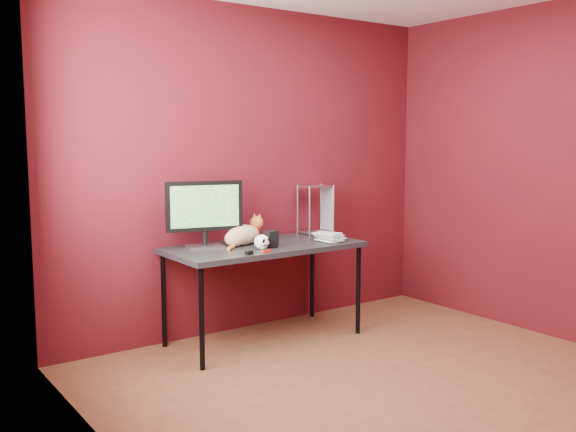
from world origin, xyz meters
TOP-DOWN VIEW (x-y plane):
  - room at (0.00, 0.00)m, footprint 3.52×3.52m
  - desk at (-0.15, 1.37)m, footprint 1.50×0.70m
  - monitor at (-0.59, 1.50)m, footprint 0.56×0.24m
  - cat at (-0.29, 1.45)m, footprint 0.44×0.30m
  - skull_mug at (-0.28, 1.20)m, footprint 0.11×0.11m
  - speaker at (-0.17, 1.24)m, footprint 0.11×0.11m
  - book_stack at (0.28, 1.20)m, footprint 0.21×0.24m
  - wire_rack at (0.52, 1.59)m, footprint 0.26×0.22m
  - pocket_knife at (-0.32, 1.08)m, footprint 0.09×0.04m
  - black_gadget at (-0.47, 1.08)m, footprint 0.06×0.05m
  - washer at (-0.30, 1.16)m, footprint 0.04×0.04m

SIDE VIEW (x-z plane):
  - desk at x=-0.15m, z-range 0.32..1.07m
  - washer at x=-0.30m, z-range 0.75..0.75m
  - pocket_knife at x=-0.32m, z-range 0.75..0.77m
  - black_gadget at x=-0.47m, z-range 0.75..0.78m
  - skull_mug at x=-0.28m, z-range 0.75..0.86m
  - speaker at x=-0.17m, z-range 0.75..0.87m
  - cat at x=-0.29m, z-range 0.71..0.94m
  - wire_rack at x=0.52m, z-range 0.75..1.16m
  - monitor at x=-0.59m, z-range 0.78..1.27m
  - book_stack at x=0.28m, z-range 0.75..1.55m
  - room at x=0.00m, z-range 0.14..2.75m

